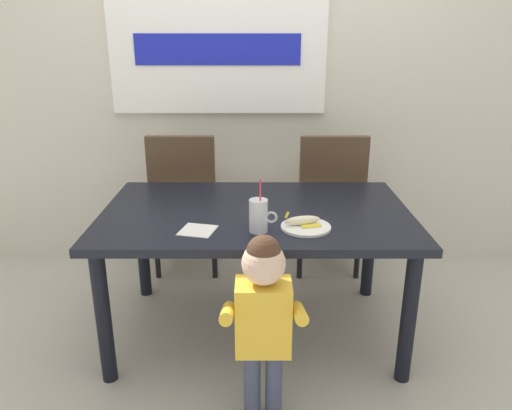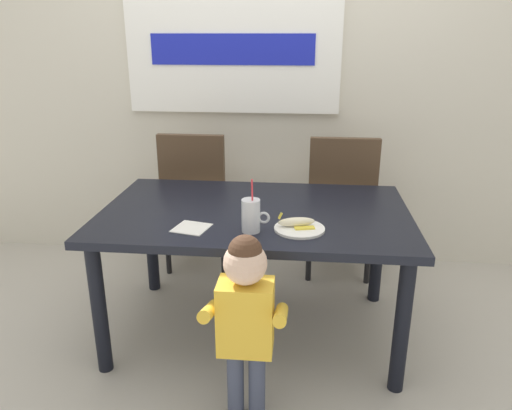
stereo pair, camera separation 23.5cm
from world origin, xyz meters
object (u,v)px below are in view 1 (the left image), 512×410
object	(u,v)px
dining_table	(253,225)
dining_chair_left	(182,196)
snack_plate	(303,227)
milk_cup	(256,217)
peeled_banana	(300,221)
toddler_standing	(260,309)
paper_napkin	(195,230)
dining_chair_right	(326,196)

from	to	relation	value
dining_table	dining_chair_left	size ratio (longest dim) A/B	1.61
snack_plate	dining_table	bearing A→B (deg)	132.88
dining_chair_left	snack_plate	size ratio (longest dim) A/B	4.17
milk_cup	peeled_banana	world-z (taller)	milk_cup
toddler_standing	milk_cup	size ratio (longest dim) A/B	3.33
toddler_standing	paper_napkin	bearing A→B (deg)	128.55
dining_chair_left	dining_chair_right	size ratio (longest dim) A/B	1.00
peeled_banana	milk_cup	bearing A→B (deg)	-165.44
dining_table	dining_chair_left	bearing A→B (deg)	122.68
peeled_banana	dining_chair_right	bearing A→B (deg)	74.39
dining_table	snack_plate	size ratio (longest dim) A/B	6.70
dining_chair_right	peeled_banana	xyz separation A→B (m)	(-0.27, -0.95, 0.20)
toddler_standing	paper_napkin	size ratio (longest dim) A/B	5.59
dining_chair_left	toddler_standing	world-z (taller)	dining_chair_left
dining_table	toddler_standing	distance (m)	0.65
dining_chair_left	milk_cup	bearing A→B (deg)	115.32
dining_chair_left	peeled_banana	size ratio (longest dim) A/B	5.47
dining_table	paper_napkin	world-z (taller)	paper_napkin
peeled_banana	paper_napkin	xyz separation A→B (m)	(-0.48, -0.05, -0.03)
toddler_standing	snack_plate	bearing A→B (deg)	63.43
milk_cup	peeled_banana	xyz separation A→B (m)	(0.20, 0.05, -0.04)
toddler_standing	snack_plate	world-z (taller)	toddler_standing
dining_chair_right	paper_napkin	bearing A→B (deg)	53.23
snack_plate	paper_napkin	bearing A→B (deg)	-176.43
paper_napkin	dining_table	bearing A→B (deg)	46.33
dining_chair_right	toddler_standing	bearing A→B (deg)	71.66
milk_cup	peeled_banana	bearing A→B (deg)	14.56
milk_cup	paper_napkin	xyz separation A→B (m)	(-0.28, 0.01, -0.06)
dining_chair_left	snack_plate	world-z (taller)	dining_chair_left
milk_cup	paper_napkin	size ratio (longest dim) A/B	1.68
dining_table	dining_chair_left	xyz separation A→B (m)	(-0.46, 0.72, -0.08)
paper_napkin	toddler_standing	bearing A→B (deg)	-51.45
dining_chair_right	peeled_banana	world-z (taller)	dining_chair_right
dining_chair_right	snack_plate	world-z (taller)	dining_chair_right
milk_cup	paper_napkin	distance (m)	0.28
peeled_banana	snack_plate	bearing A→B (deg)	-50.66
dining_table	dining_chair_right	xyz separation A→B (m)	(0.48, 0.72, -0.08)
dining_table	peeled_banana	world-z (taller)	peeled_banana
dining_chair_right	milk_cup	xyz separation A→B (m)	(-0.47, -1.00, 0.23)
toddler_standing	milk_cup	world-z (taller)	milk_cup
dining_chair_right	snack_plate	distance (m)	1.01
snack_plate	peeled_banana	bearing A→B (deg)	129.34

